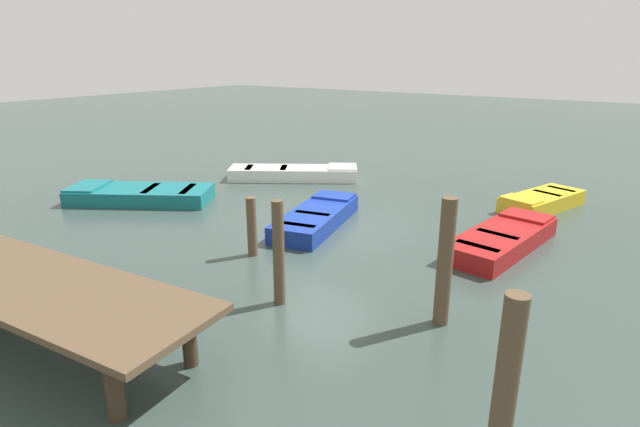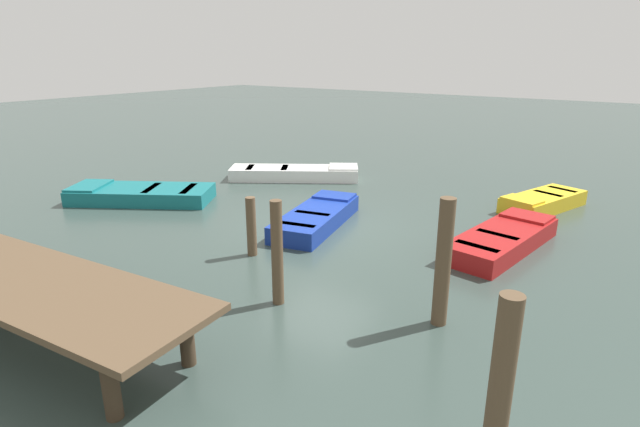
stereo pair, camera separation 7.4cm
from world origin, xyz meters
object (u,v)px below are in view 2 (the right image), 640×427
object	(u,v)px
rowboat_blue	(317,217)
mooring_piling_mid_left	(499,401)
rowboat_teal	(141,194)
mooring_piling_near_right	(277,253)
dock_segment	(33,287)
rowboat_red	(502,239)
mooring_piling_center	(251,227)
mooring_piling_mid_right	(443,263)
rowboat_yellow	(543,201)
rowboat_white	(295,173)

from	to	relation	value
rowboat_blue	mooring_piling_mid_left	xyz separation A→B (m)	(-5.78, 5.44, 0.83)
rowboat_teal	mooring_piling_near_right	bearing A→B (deg)	129.53
dock_segment	rowboat_red	size ratio (longest dim) A/B	1.70
mooring_piling_near_right	mooring_piling_center	bearing A→B (deg)	-36.85
mooring_piling_mid_right	mooring_piling_center	world-z (taller)	mooring_piling_mid_right
mooring_piling_near_right	mooring_piling_center	size ratio (longest dim) A/B	1.44
rowboat_yellow	mooring_piling_mid_left	distance (m)	10.14
dock_segment	mooring_piling_mid_right	bearing A→B (deg)	-146.02
rowboat_yellow	mooring_piling_center	distance (m)	8.05
dock_segment	rowboat_teal	size ratio (longest dim) A/B	1.45
dock_segment	rowboat_red	xyz separation A→B (m)	(-4.54, -7.46, -0.63)
rowboat_yellow	mooring_piling_near_right	bearing A→B (deg)	1.88
rowboat_white	mooring_piling_near_right	distance (m)	8.64
dock_segment	mooring_piling_center	size ratio (longest dim) A/B	4.73
mooring_piling_mid_left	rowboat_blue	bearing A→B (deg)	-43.23
rowboat_teal	rowboat_yellow	xyz separation A→B (m)	(-9.50, -5.65, 0.00)
dock_segment	mooring_piling_near_right	bearing A→B (deg)	-132.04
rowboat_red	rowboat_white	distance (m)	7.76
rowboat_red	rowboat_yellow	world-z (taller)	same
rowboat_blue	mooring_piling_near_right	world-z (taller)	mooring_piling_near_right
dock_segment	rowboat_yellow	bearing A→B (deg)	-117.83
rowboat_red	rowboat_yellow	xyz separation A→B (m)	(-0.09, -3.52, 0.00)
dock_segment	rowboat_yellow	size ratio (longest dim) A/B	2.07
rowboat_blue	mooring_piling_center	world-z (taller)	mooring_piling_center
rowboat_red	mooring_piling_mid_left	world-z (taller)	mooring_piling_mid_left
rowboat_yellow	rowboat_white	xyz separation A→B (m)	(7.47, 1.12, -0.00)
mooring_piling_near_right	mooring_piling_center	distance (m)	2.23
rowboat_yellow	rowboat_white	bearing A→B (deg)	-62.62
mooring_piling_mid_right	mooring_piling_center	xyz separation A→B (m)	(4.24, -0.43, -0.39)
rowboat_white	mooring_piling_center	bearing A→B (deg)	-93.03
rowboat_yellow	rowboat_white	size ratio (longest dim) A/B	0.69
mooring_piling_near_right	mooring_piling_mid_left	bearing A→B (deg)	155.65
dock_segment	mooring_piling_mid_right	world-z (taller)	mooring_piling_mid_right
rowboat_white	mooring_piling_mid_right	size ratio (longest dim) A/B	2.03
mooring_piling_center	mooring_piling_near_right	bearing A→B (deg)	143.15
rowboat_red	mooring_piling_near_right	bearing A→B (deg)	161.29
rowboat_blue	rowboat_white	world-z (taller)	same
rowboat_teal	mooring_piling_mid_left	bearing A→B (deg)	127.76
mooring_piling_mid_right	rowboat_teal	bearing A→B (deg)	-9.61
rowboat_teal	rowboat_white	bearing A→B (deg)	-145.00
rowboat_teal	rowboat_red	size ratio (longest dim) A/B	1.17
dock_segment	rowboat_yellow	world-z (taller)	dock_segment
mooring_piling_mid_left	mooring_piling_mid_right	bearing A→B (deg)	-59.86
rowboat_teal	rowboat_red	bearing A→B (deg)	161.88
rowboat_yellow	mooring_piling_center	bearing A→B (deg)	-13.12
rowboat_teal	mooring_piling_mid_left	size ratio (longest dim) A/B	1.94
dock_segment	rowboat_white	size ratio (longest dim) A/B	1.43
rowboat_blue	mooring_piling_mid_right	xyz separation A→B (m)	(-4.20, 2.71, 0.80)
rowboat_yellow	dock_segment	bearing A→B (deg)	-4.00
rowboat_blue	rowboat_teal	bearing A→B (deg)	89.21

